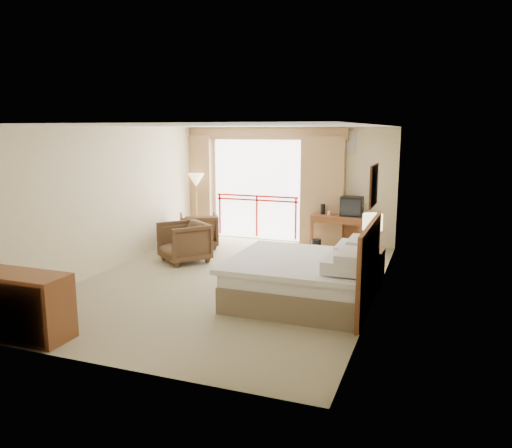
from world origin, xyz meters
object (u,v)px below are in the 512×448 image
at_px(bed, 305,278).
at_px(table_lamp, 373,223).
at_px(side_table, 182,235).
at_px(floor_lamp, 196,183).
at_px(desk, 338,222).
at_px(armchair_far, 199,247).
at_px(dresser, 22,306).
at_px(armchair_near, 185,261).
at_px(nightstand, 370,267).
at_px(wastebasket, 316,245).
at_px(tv, 352,206).

xyz_separation_m(bed, table_lamp, (0.83, 1.31, 0.69)).
bearing_deg(side_table, table_lamp, -10.16).
relative_size(table_lamp, floor_lamp, 0.38).
distance_m(desk, side_table, 3.51).
distance_m(table_lamp, side_table, 4.22).
relative_size(side_table, floor_lamp, 0.38).
relative_size(armchair_far, dresser, 0.67).
bearing_deg(desk, armchair_near, -143.85).
xyz_separation_m(nightstand, wastebasket, (-1.43, 2.00, -0.17)).
distance_m(table_lamp, dresser, 5.54).
height_order(bed, nightstand, bed).
relative_size(nightstand, armchair_far, 0.71).
relative_size(armchair_far, side_table, 1.40).
relative_size(bed, floor_lamp, 1.34).
bearing_deg(floor_lamp, nightstand, -27.78).
bearing_deg(armchair_near, bed, 11.43).
height_order(tv, dresser, tv).
distance_m(bed, side_table, 3.87).
relative_size(nightstand, tv, 1.28).
bearing_deg(armchair_far, tv, 166.56).
bearing_deg(floor_lamp, tv, 0.62).
height_order(armchair_near, floor_lamp, floor_lamp).
bearing_deg(floor_lamp, table_lamp, -27.29).
relative_size(nightstand, floor_lamp, 0.38).
xyz_separation_m(table_lamp, armchair_near, (-3.73, 0.16, -1.07)).
relative_size(table_lamp, tv, 1.26).
bearing_deg(tv, table_lamp, -63.65).
distance_m(nightstand, floor_lamp, 5.26).
distance_m(desk, armchair_near, 3.57).
bearing_deg(armchair_near, nightstand, 35.04).
bearing_deg(desk, armchair_far, -165.33).
distance_m(wastebasket, side_table, 2.95).
distance_m(nightstand, wastebasket, 2.46).
distance_m(desk, wastebasket, 0.78).
height_order(tv, floor_lamp, floor_lamp).
distance_m(bed, floor_lamp, 5.32).
bearing_deg(armchair_near, armchair_far, 141.81).
bearing_deg(dresser, wastebasket, 68.07).
bearing_deg(nightstand, wastebasket, 127.36).
xyz_separation_m(desk, tv, (0.30, -0.06, 0.38)).
xyz_separation_m(wastebasket, armchair_near, (-2.30, -1.79, -0.13)).
relative_size(armchair_near, floor_lamp, 0.56).
height_order(armchair_near, side_table, side_table).
bearing_deg(dresser, table_lamp, 45.94).
height_order(table_lamp, floor_lamp, floor_lamp).
height_order(desk, side_table, desk).
height_order(nightstand, side_table, side_table).
distance_m(armchair_near, floor_lamp, 2.71).
bearing_deg(wastebasket, table_lamp, -53.65).
distance_m(wastebasket, dresser, 6.35).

